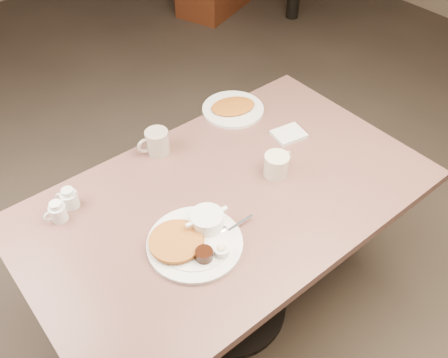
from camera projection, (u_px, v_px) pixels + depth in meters
room at (229, 31)px, 1.30m from camera, size 7.04×8.04×2.84m
diner_table at (227, 226)px, 1.88m from camera, size 1.50×0.90×0.75m
main_plate at (195, 238)px, 1.59m from camera, size 0.41×0.36×0.07m
coffee_mug_near at (277, 164)px, 1.81m from camera, size 0.14×0.10×0.09m
napkin at (289, 134)px, 2.00m from camera, size 0.15×0.12×0.02m
coffee_mug_far at (157, 142)px, 1.90m from camera, size 0.14×0.11×0.10m
creamer_left at (58, 212)px, 1.65m from camera, size 0.09×0.08×0.08m
creamer_right at (69, 198)px, 1.70m from camera, size 0.08×0.08×0.08m
hash_plate at (233, 108)px, 2.12m from camera, size 0.35×0.35×0.04m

